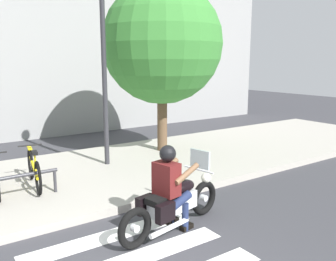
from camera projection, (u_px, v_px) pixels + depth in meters
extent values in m
cube|color=#A8A399|center=(32.00, 186.00, 7.65)|extent=(24.00, 4.40, 0.15)
cube|color=white|center=(137.00, 258.00, 4.98)|extent=(2.80, 0.40, 0.01)
cube|color=white|center=(111.00, 235.00, 5.63)|extent=(2.80, 0.40, 0.01)
torus|color=black|center=(204.00, 198.00, 6.35)|extent=(0.63, 0.24, 0.62)
cylinder|color=silver|center=(204.00, 198.00, 6.35)|extent=(0.13, 0.12, 0.11)
torus|color=black|center=(135.00, 228.00, 5.20)|extent=(0.63, 0.24, 0.62)
cylinder|color=silver|center=(135.00, 228.00, 5.20)|extent=(0.13, 0.12, 0.11)
cube|color=silver|center=(173.00, 203.00, 5.75)|extent=(0.93, 0.46, 0.28)
ellipsoid|color=black|center=(182.00, 187.00, 5.87)|extent=(0.57, 0.38, 0.22)
cube|color=black|center=(163.00, 198.00, 5.56)|extent=(0.61, 0.39, 0.10)
cube|color=black|center=(145.00, 204.00, 5.61)|extent=(0.34, 0.18, 0.28)
cube|color=black|center=(165.00, 212.00, 5.31)|extent=(0.34, 0.18, 0.28)
cylinder|color=silver|center=(199.00, 170.00, 6.13)|extent=(0.16, 0.61, 0.03)
sphere|color=white|center=(206.00, 178.00, 6.32)|extent=(0.18, 0.18, 0.18)
cube|color=silver|center=(200.00, 159.00, 6.12)|extent=(0.12, 0.40, 0.32)
cylinder|color=silver|center=(170.00, 228.00, 5.49)|extent=(0.80, 0.24, 0.08)
cube|color=#591919|center=(166.00, 179.00, 5.56)|extent=(0.34, 0.45, 0.52)
sphere|color=black|center=(168.00, 153.00, 5.50)|extent=(0.26, 0.26, 0.26)
cylinder|color=brown|center=(166.00, 168.00, 5.86)|extent=(0.53, 0.20, 0.26)
cylinder|color=brown|center=(187.00, 174.00, 5.56)|extent=(0.53, 0.20, 0.26)
cylinder|color=#1E284C|center=(166.00, 196.00, 5.84)|extent=(0.46, 0.23, 0.24)
cylinder|color=#1E284C|center=(171.00, 211.00, 5.99)|extent=(0.11, 0.11, 0.46)
cube|color=black|center=(172.00, 221.00, 6.05)|extent=(0.26, 0.15, 0.08)
cylinder|color=#1E284C|center=(180.00, 201.00, 5.63)|extent=(0.46, 0.23, 0.24)
cylinder|color=#1E284C|center=(185.00, 217.00, 5.77)|extent=(0.11, 0.11, 0.46)
cube|color=black|center=(187.00, 227.00, 5.84)|extent=(0.26, 0.15, 0.08)
torus|color=black|center=(31.00, 164.00, 7.81)|extent=(0.13, 0.67, 0.67)
torus|color=black|center=(38.00, 178.00, 6.86)|extent=(0.13, 0.67, 0.67)
cylinder|color=gold|center=(34.00, 167.00, 7.33)|extent=(0.18, 0.98, 0.26)
cylinder|color=gold|center=(35.00, 163.00, 7.06)|extent=(0.04, 0.04, 0.41)
cube|color=black|center=(34.00, 153.00, 7.02)|extent=(0.12, 0.21, 0.06)
cylinder|color=black|center=(30.00, 145.00, 7.64)|extent=(0.48, 0.09, 0.03)
cube|color=gold|center=(29.00, 148.00, 7.75)|extent=(0.11, 0.29, 0.04)
cylinder|color=#333338|center=(55.00, 181.00, 7.06)|extent=(0.06, 0.06, 0.45)
cylinder|color=#2D2D33|center=(105.00, 87.00, 8.67)|extent=(0.12, 0.12, 4.17)
cylinder|color=brown|center=(162.00, 121.00, 10.27)|extent=(0.28, 0.28, 2.00)
sphere|color=#387F33|center=(162.00, 43.00, 9.86)|extent=(3.33, 3.33, 3.33)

